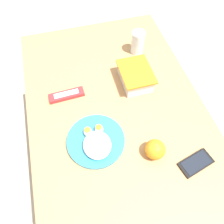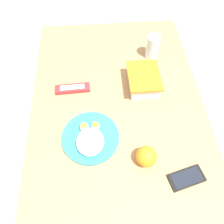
{
  "view_description": "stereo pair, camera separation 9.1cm",
  "coord_description": "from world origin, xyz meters",
  "px_view_note": "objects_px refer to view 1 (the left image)",
  "views": [
    {
      "loc": [
        0.48,
        -0.16,
        1.56
      ],
      "look_at": [
        0.02,
        -0.03,
        0.79
      ],
      "focal_mm": 35.0,
      "sensor_mm": 36.0,
      "label": 1
    },
    {
      "loc": [
        0.5,
        -0.07,
        1.56
      ],
      "look_at": [
        0.02,
        -0.03,
        0.79
      ],
      "focal_mm": 35.0,
      "sensor_mm": 36.0,
      "label": 2
    }
  ],
  "objects_px": {
    "cell_phone": "(196,163)",
    "rice_plate": "(96,141)",
    "food_container": "(135,77)",
    "candy_bar": "(67,95)",
    "orange_fruit": "(155,149)",
    "drinking_glass": "(138,42)"
  },
  "relations": [
    {
      "from": "orange_fruit",
      "to": "drinking_glass",
      "type": "xyz_separation_m",
      "value": [
        -0.55,
        0.12,
        0.02
      ]
    },
    {
      "from": "cell_phone",
      "to": "food_container",
      "type": "bearing_deg",
      "value": -167.7
    },
    {
      "from": "food_container",
      "to": "drinking_glass",
      "type": "relative_size",
      "value": 1.52
    },
    {
      "from": "drinking_glass",
      "to": "rice_plate",
      "type": "bearing_deg",
      "value": -35.54
    },
    {
      "from": "orange_fruit",
      "to": "drinking_glass",
      "type": "bearing_deg",
      "value": 167.91
    },
    {
      "from": "orange_fruit",
      "to": "candy_bar",
      "type": "height_order",
      "value": "orange_fruit"
    },
    {
      "from": "candy_bar",
      "to": "cell_phone",
      "type": "distance_m",
      "value": 0.61
    },
    {
      "from": "orange_fruit",
      "to": "cell_phone",
      "type": "distance_m",
      "value": 0.16
    },
    {
      "from": "candy_bar",
      "to": "orange_fruit",
      "type": "bearing_deg",
      "value": 37.86
    },
    {
      "from": "orange_fruit",
      "to": "drinking_glass",
      "type": "distance_m",
      "value": 0.56
    },
    {
      "from": "food_container",
      "to": "cell_phone",
      "type": "xyz_separation_m",
      "value": [
        0.44,
        0.1,
        -0.03
      ]
    },
    {
      "from": "cell_phone",
      "to": "rice_plate",
      "type": "bearing_deg",
      "value": -117.7
    },
    {
      "from": "candy_bar",
      "to": "drinking_glass",
      "type": "height_order",
      "value": "drinking_glass"
    },
    {
      "from": "food_container",
      "to": "candy_bar",
      "type": "xyz_separation_m",
      "value": [
        -0.0,
        -0.32,
        -0.02
      ]
    },
    {
      "from": "rice_plate",
      "to": "cell_phone",
      "type": "height_order",
      "value": "rice_plate"
    },
    {
      "from": "candy_bar",
      "to": "drinking_glass",
      "type": "xyz_separation_m",
      "value": [
        -0.19,
        0.4,
        0.05
      ]
    },
    {
      "from": "food_container",
      "to": "orange_fruit",
      "type": "bearing_deg",
      "value": -6.95
    },
    {
      "from": "candy_bar",
      "to": "cell_phone",
      "type": "bearing_deg",
      "value": 43.6
    },
    {
      "from": "candy_bar",
      "to": "rice_plate",
      "type": "bearing_deg",
      "value": 16.26
    },
    {
      "from": "drinking_glass",
      "to": "candy_bar",
      "type": "bearing_deg",
      "value": -64.4
    },
    {
      "from": "orange_fruit",
      "to": "cell_phone",
      "type": "xyz_separation_m",
      "value": [
        0.08,
        0.14,
        -0.03
      ]
    },
    {
      "from": "food_container",
      "to": "candy_bar",
      "type": "height_order",
      "value": "food_container"
    }
  ]
}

